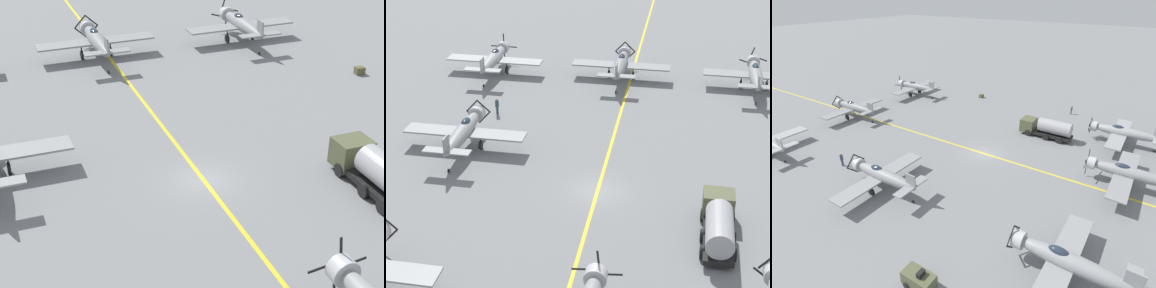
# 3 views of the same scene
# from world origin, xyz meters

# --- Properties ---
(ground_plane) EXTENTS (400.00, 400.00, 0.00)m
(ground_plane) POSITION_xyz_m (0.00, 0.00, 0.00)
(ground_plane) COLOR slate
(taxiway_stripe) EXTENTS (0.30, 160.00, 0.01)m
(taxiway_stripe) POSITION_xyz_m (0.00, 0.00, 0.00)
(taxiway_stripe) COLOR yellow
(taxiway_stripe) RESTS_ON ground
(airplane_far_right) EXTENTS (12.00, 9.98, 3.74)m
(airplane_far_right) POSITION_xyz_m (14.74, 25.87, 2.01)
(airplane_far_right) COLOR gray
(airplane_far_right) RESTS_ON ground
(airplane_far_center) EXTENTS (12.00, 9.98, 3.65)m
(airplane_far_center) POSITION_xyz_m (-1.22, 26.31, 2.01)
(airplane_far_center) COLOR gray
(airplane_far_center) RESTS_ON ground
(airplane_far_left) EXTENTS (12.00, 9.98, 3.80)m
(airplane_far_left) POSITION_xyz_m (-17.07, 25.37, 2.01)
(airplane_far_left) COLOR #979A9C
(airplane_far_left) RESTS_ON ground
(airplane_mid_left) EXTENTS (12.00, 9.98, 3.65)m
(airplane_mid_left) POSITION_xyz_m (-13.95, 5.24, 2.01)
(airplane_mid_left) COLOR gray
(airplane_mid_left) RESTS_ON ground
(fuel_tanker) EXTENTS (2.68, 8.00, 2.98)m
(fuel_tanker) POSITION_xyz_m (10.22, -5.34, 1.51)
(fuel_tanker) COLOR black
(fuel_tanker) RESTS_ON ground
(ground_crew_inspecting) EXTENTS (0.40, 0.40, 1.85)m
(ground_crew_inspecting) POSITION_xyz_m (-13.23, 13.76, 1.01)
(ground_crew_inspecting) COLOR #334256
(ground_crew_inspecting) RESTS_ON ground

